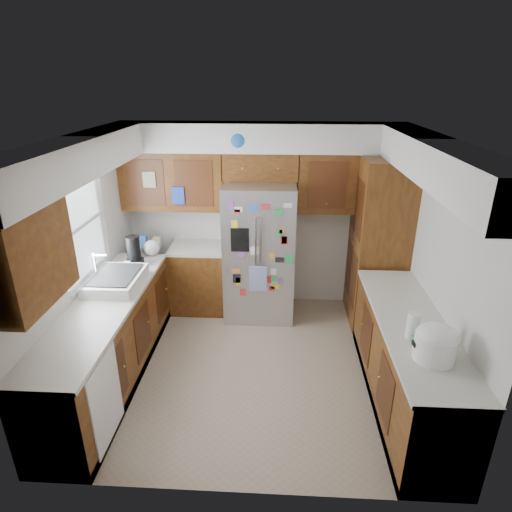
# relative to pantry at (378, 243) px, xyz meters

# --- Properties ---
(floor) EXTENTS (3.60, 3.60, 0.00)m
(floor) POSITION_rel_pantry_xyz_m (-1.50, -1.15, -1.07)
(floor) COLOR tan
(floor) RESTS_ON ground
(room_shell) EXTENTS (3.64, 3.24, 2.52)m
(room_shell) POSITION_rel_pantry_xyz_m (-1.61, -0.79, 0.75)
(room_shell) COLOR beige
(room_shell) RESTS_ON ground
(left_counter_run) EXTENTS (1.36, 3.20, 0.92)m
(left_counter_run) POSITION_rel_pantry_xyz_m (-2.86, -1.12, -0.65)
(left_counter_run) COLOR #48230E
(left_counter_run) RESTS_ON ground
(right_counter_run) EXTENTS (0.63, 2.25, 0.92)m
(right_counter_run) POSITION_rel_pantry_xyz_m (0.00, -1.62, -0.65)
(right_counter_run) COLOR #48230E
(right_counter_run) RESTS_ON ground
(pantry) EXTENTS (0.60, 0.90, 2.15)m
(pantry) POSITION_rel_pantry_xyz_m (0.00, 0.00, 0.00)
(pantry) COLOR #48230E
(pantry) RESTS_ON ground
(fridge) EXTENTS (0.90, 0.79, 1.80)m
(fridge) POSITION_rel_pantry_xyz_m (-1.50, 0.05, -0.17)
(fridge) COLOR #AFAFB4
(fridge) RESTS_ON ground
(bridge_cabinet) EXTENTS (0.96, 0.34, 0.35)m
(bridge_cabinet) POSITION_rel_pantry_xyz_m (-1.50, 0.28, 0.90)
(bridge_cabinet) COLOR #48230E
(bridge_cabinet) RESTS_ON fridge
(fridge_top_items) EXTENTS (0.80, 0.41, 0.32)m
(fridge_top_items) POSITION_rel_pantry_xyz_m (-1.54, 0.25, 1.22)
(fridge_top_items) COLOR blue
(fridge_top_items) RESTS_ON bridge_cabinet
(sink_assembly) EXTENTS (0.52, 0.70, 0.37)m
(sink_assembly) POSITION_rel_pantry_xyz_m (-3.00, -1.05, -0.09)
(sink_assembly) COLOR white
(sink_assembly) RESTS_ON left_counter_run
(left_counter_clutter) EXTENTS (0.37, 0.83, 0.38)m
(left_counter_clutter) POSITION_rel_pantry_xyz_m (-2.94, -0.32, -0.02)
(left_counter_clutter) COLOR black
(left_counter_clutter) RESTS_ON left_counter_run
(rice_cooker) EXTENTS (0.34, 0.33, 0.29)m
(rice_cooker) POSITION_rel_pantry_xyz_m (-0.00, -2.19, -0.00)
(rice_cooker) COLOR white
(rice_cooker) RESTS_ON right_counter_run
(paper_towel) EXTENTS (0.11, 0.11, 0.24)m
(paper_towel) POSITION_rel_pantry_xyz_m (-0.09, -1.89, -0.04)
(paper_towel) COLOR white
(paper_towel) RESTS_ON right_counter_run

